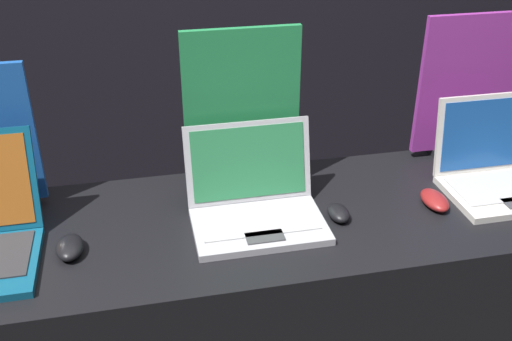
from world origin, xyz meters
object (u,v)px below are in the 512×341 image
mouse_back (435,200)px  mouse_front (70,247)px  mouse_middle (338,213)px  laptop_back (497,169)px  promo_stand_middle (242,116)px  promo_stand_back (467,90)px  laptop_middle (255,200)px

mouse_back → mouse_front: bearing=-179.0°
mouse_front → mouse_middle: 0.72m
laptop_back → mouse_front: bearing=-176.4°
laptop_back → mouse_middle: bearing=-172.8°
promo_stand_middle → promo_stand_back: bearing=5.8°
laptop_middle → laptop_back: laptop_back is taller
promo_stand_middle → laptop_back: size_ratio=1.47×
mouse_middle → promo_stand_middle: promo_stand_middle is taller
mouse_front → mouse_middle: bearing=1.0°
laptop_back → mouse_back: size_ratio=2.78×
promo_stand_middle → mouse_middle: bearing=-44.7°
mouse_front → laptop_back: size_ratio=0.33×
mouse_middle → promo_stand_middle: size_ratio=0.18×
mouse_front → mouse_back: bearing=1.0°
laptop_middle → promo_stand_back: promo_stand_back is taller
laptop_middle → laptop_back: size_ratio=1.07×
laptop_middle → promo_stand_middle: bearing=90.0°
laptop_middle → promo_stand_back: size_ratio=0.76×
mouse_front → mouse_back: mouse_front is taller
promo_stand_middle → promo_stand_back: size_ratio=1.04×
promo_stand_back → mouse_middle: bearing=-150.0°
mouse_front → laptop_back: bearing=3.6°
mouse_middle → promo_stand_middle: (-0.23, 0.22, 0.22)m
mouse_middle → mouse_front: bearing=-179.0°
mouse_middle → promo_stand_back: size_ratio=0.19×
mouse_middle → promo_stand_middle: 0.38m
promo_stand_back → laptop_back: bearing=-90.0°
mouse_back → promo_stand_back: promo_stand_back is taller
mouse_front → laptop_back: (1.23, 0.08, 0.04)m
laptop_middle → mouse_middle: bearing=-12.5°
mouse_front → promo_stand_back: (1.23, 0.31, 0.20)m
mouse_middle → mouse_back: 0.29m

